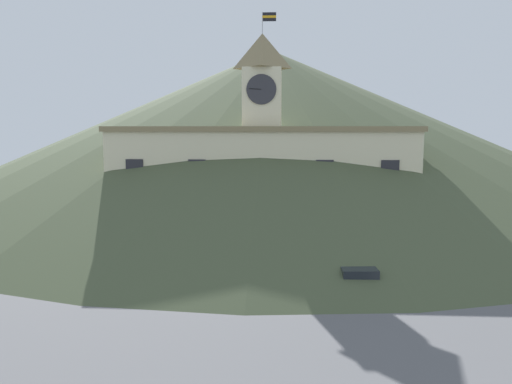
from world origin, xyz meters
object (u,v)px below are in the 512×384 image
(street_lamp_left, at_px, (139,215))
(street_lamp_center, at_px, (381,217))
(street_lamp_far_right, at_px, (257,217))
(car_silver_hatch, at_px, (392,269))
(car_white_taxi, at_px, (171,253))
(car_blue_van, at_px, (359,282))

(street_lamp_left, bearing_deg, street_lamp_center, 0.00)
(street_lamp_far_right, height_order, street_lamp_center, street_lamp_center)
(car_silver_hatch, bearing_deg, street_lamp_far_right, -33.48)
(street_lamp_far_right, distance_m, car_white_taxi, 9.97)
(car_blue_van, relative_size, car_white_taxi, 1.12)
(street_lamp_far_right, bearing_deg, street_lamp_left, -180.00)
(car_blue_van, bearing_deg, car_silver_hatch, 49.49)
(street_lamp_center, bearing_deg, street_lamp_left, -180.00)
(street_lamp_center, height_order, car_silver_hatch, street_lamp_center)
(car_white_taxi, bearing_deg, car_silver_hatch, 162.05)
(car_blue_van, height_order, car_white_taxi, car_blue_van)
(car_blue_van, distance_m, car_silver_hatch, 5.97)
(street_lamp_center, distance_m, car_white_taxi, 22.15)
(street_lamp_center, relative_size, car_white_taxi, 1.12)
(car_silver_hatch, bearing_deg, street_lamp_center, -91.09)
(car_blue_van, height_order, car_silver_hatch, car_blue_van)
(street_lamp_center, distance_m, car_silver_hatch, 9.81)
(street_lamp_left, bearing_deg, car_silver_hatch, -20.13)
(street_lamp_left, bearing_deg, car_white_taxi, -45.02)
(street_lamp_left, xyz_separation_m, car_silver_hatch, (25.33, -9.29, -2.96))
(street_lamp_far_right, relative_size, car_white_taxi, 1.07)
(car_silver_hatch, bearing_deg, street_lamp_left, -16.74)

